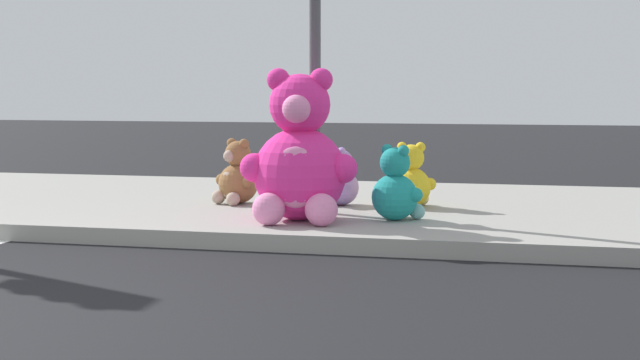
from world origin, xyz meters
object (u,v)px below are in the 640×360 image
object	(u,v)px
plush_yellow	(411,181)
plush_brown	(237,178)
plush_lavender	(340,182)
plush_pink_large	(299,160)
plush_white	(300,184)
plush_teal	(396,190)
sign_pole	(315,36)

from	to	relation	value
plush_yellow	plush_brown	bearing A→B (deg)	-175.38
plush_lavender	plush_brown	bearing A→B (deg)	-173.75
plush_pink_large	plush_white	world-z (taller)	plush_pink_large
plush_lavender	plush_brown	xyz separation A→B (m)	(-1.07, -0.12, 0.03)
plush_brown	plush_yellow	xyz separation A→B (m)	(1.81, 0.15, -0.01)
plush_brown	plush_white	bearing A→B (deg)	18.28
plush_pink_large	plush_teal	size ratio (longest dim) A/B	1.99
plush_pink_large	sign_pole	bearing A→B (deg)	89.31
plush_yellow	plush_teal	distance (m)	0.93
sign_pole	plush_yellow	distance (m)	1.77
plush_yellow	sign_pole	bearing A→B (deg)	-145.33
sign_pole	plush_yellow	xyz separation A→B (m)	(0.86, 0.59, -1.43)
plush_lavender	plush_yellow	world-z (taller)	plush_yellow
plush_yellow	plush_white	bearing A→B (deg)	177.04
plush_lavender	plush_white	distance (m)	0.46
sign_pole	plush_pink_large	bearing A→B (deg)	-90.69
sign_pole	plush_teal	size ratio (longest dim) A/B	4.60
sign_pole	plush_lavender	size ratio (longest dim) A/B	5.37
plush_pink_large	plush_yellow	size ratio (longest dim) A/B	2.09
plush_lavender	plush_brown	world-z (taller)	plush_brown
plush_brown	plush_white	xyz separation A→B (m)	(0.63, 0.21, -0.07)
plush_lavender	plush_white	xyz separation A→B (m)	(-0.45, 0.09, -0.04)
plush_lavender	plush_teal	size ratio (longest dim) A/B	0.86
plush_brown	plush_teal	bearing A→B (deg)	-23.68
plush_lavender	plush_yellow	distance (m)	0.74
plush_lavender	plush_white	world-z (taller)	plush_lavender
plush_pink_large	plush_white	bearing A→B (deg)	104.15
plush_teal	plush_yellow	bearing A→B (deg)	89.11
plush_lavender	plush_brown	distance (m)	1.08
plush_brown	plush_yellow	bearing A→B (deg)	4.62
sign_pole	plush_brown	size ratio (longest dim) A/B	4.69
plush_white	plush_yellow	bearing A→B (deg)	-2.96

